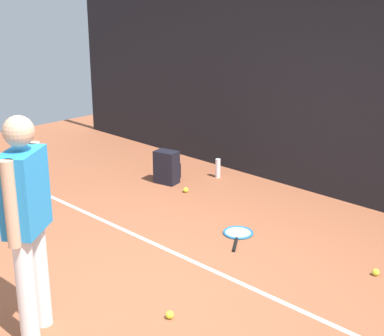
# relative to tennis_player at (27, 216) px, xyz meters

# --- Properties ---
(ground_plane) EXTENTS (12.00, 12.00, 0.00)m
(ground_plane) POSITION_rel_tennis_player_xyz_m (0.15, 1.14, -0.97)
(ground_plane) COLOR #9E5638
(back_fence) EXTENTS (10.00, 0.10, 2.68)m
(back_fence) POSITION_rel_tennis_player_xyz_m (0.15, 4.14, 0.37)
(back_fence) COLOR black
(back_fence) RESTS_ON ground
(court_line) EXTENTS (9.00, 0.05, 0.00)m
(court_line) POSITION_rel_tennis_player_xyz_m (0.15, 1.67, -0.96)
(court_line) COLOR white
(court_line) RESTS_ON ground
(tennis_player) EXTENTS (0.41, 0.45, 1.70)m
(tennis_player) POSITION_rel_tennis_player_xyz_m (0.00, 0.00, 0.00)
(tennis_player) COLOR white
(tennis_player) RESTS_ON ground
(tennis_racket) EXTENTS (0.49, 0.61, 0.03)m
(tennis_racket) POSITION_rel_tennis_player_xyz_m (-0.05, 2.44, -0.95)
(tennis_racket) COLOR black
(tennis_racket) RESTS_ON ground
(backpack) EXTENTS (0.34, 0.33, 0.44)m
(backpack) POSITION_rel_tennis_player_xyz_m (-1.79, 3.05, -0.76)
(backpack) COLOR black
(backpack) RESTS_ON ground
(tennis_ball_by_fence) EXTENTS (0.07, 0.07, 0.07)m
(tennis_ball_by_fence) POSITION_rel_tennis_player_xyz_m (0.59, 0.84, -0.93)
(tennis_ball_by_fence) COLOR #CCE033
(tennis_ball_by_fence) RESTS_ON ground
(tennis_ball_mid_court) EXTENTS (0.07, 0.07, 0.07)m
(tennis_ball_mid_court) POSITION_rel_tennis_player_xyz_m (1.42, 2.64, -0.93)
(tennis_ball_mid_court) COLOR #CCE033
(tennis_ball_mid_court) RESTS_ON ground
(tennis_ball_far_left) EXTENTS (0.07, 0.07, 0.07)m
(tennis_ball_far_left) POSITION_rel_tennis_player_xyz_m (-1.35, 2.96, -0.93)
(tennis_ball_far_left) COLOR #CCE033
(tennis_ball_far_left) RESTS_ON ground
(water_bottle) EXTENTS (0.07, 0.07, 0.26)m
(water_bottle) POSITION_rel_tennis_player_xyz_m (-1.45, 3.68, -0.84)
(water_bottle) COLOR white
(water_bottle) RESTS_ON ground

